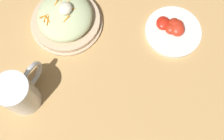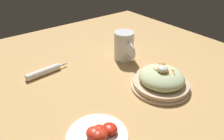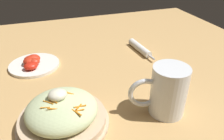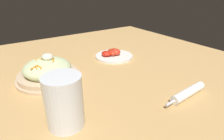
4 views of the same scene
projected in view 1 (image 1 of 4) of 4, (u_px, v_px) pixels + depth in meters
The scene contains 4 objects.
ground_plane at pixel (92, 77), 0.80m from camera, with size 1.43×1.43×0.00m, color tan.
salad_plate at pixel (65, 18), 0.82m from camera, with size 0.22×0.22×0.10m.
beer_mug at pixel (20, 94), 0.72m from camera, with size 0.15×0.09×0.13m.
tomato_plate at pixel (173, 29), 0.83m from camera, with size 0.17×0.17×0.04m.
Camera 1 is at (-0.22, -0.12, 0.76)m, focal length 43.83 mm.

